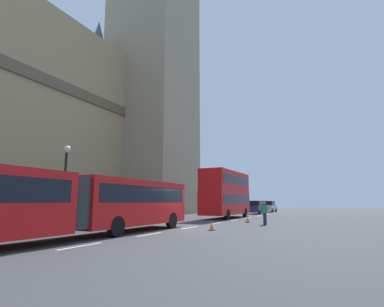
# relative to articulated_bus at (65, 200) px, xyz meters

# --- Properties ---
(ground_plane) EXTENTS (160.00, 160.00, 0.00)m
(ground_plane) POSITION_rel_articulated_bus_xyz_m (7.74, -1.99, -1.75)
(ground_plane) COLOR #424244
(lane_centre_marking) EXTENTS (39.00, 0.16, 0.01)m
(lane_centre_marking) POSITION_rel_articulated_bus_xyz_m (12.96, -1.99, -1.74)
(lane_centre_marking) COLOR silver
(lane_centre_marking) RESTS_ON ground_plane
(articulated_bus) EXTENTS (18.02, 2.54, 2.90)m
(articulated_bus) POSITION_rel_articulated_bus_xyz_m (0.00, 0.00, 0.00)
(articulated_bus) COLOR red
(articulated_bus) RESTS_ON ground_plane
(double_decker_bus) EXTENTS (9.21, 2.54, 4.90)m
(double_decker_bus) POSITION_rel_articulated_bus_xyz_m (20.90, 0.00, 0.96)
(double_decker_bus) COLOR red
(double_decker_bus) RESTS_ON ground_plane
(sedan_lead) EXTENTS (4.40, 1.86, 1.85)m
(sedan_lead) POSITION_rel_articulated_bus_xyz_m (32.99, -0.06, -0.83)
(sedan_lead) COLOR navy
(sedan_lead) RESTS_ON ground_plane
(sedan_trailing) EXTENTS (4.40, 1.86, 1.85)m
(sedan_trailing) POSITION_rel_articulated_bus_xyz_m (41.98, 0.02, -0.83)
(sedan_trailing) COLOR #B7B7BC
(sedan_trailing) RESTS_ON ground_plane
(traffic_cone_west) EXTENTS (0.36, 0.36, 0.58)m
(traffic_cone_west) POSITION_rel_articulated_bus_xyz_m (7.40, -3.97, -1.46)
(traffic_cone_west) COLOR black
(traffic_cone_west) RESTS_ON ground_plane
(traffic_cone_middle) EXTENTS (0.36, 0.36, 0.58)m
(traffic_cone_middle) POSITION_rel_articulated_bus_xyz_m (15.11, -3.96, -1.46)
(traffic_cone_middle) COLOR black
(traffic_cone_middle) RESTS_ON ground_plane
(street_lamp) EXTENTS (0.44, 0.44, 5.27)m
(street_lamp) POSITION_rel_articulated_bus_xyz_m (3.69, 4.51, 1.31)
(street_lamp) COLOR black
(street_lamp) RESTS_ON ground_plane
(pedestrian_near_cones) EXTENTS (0.45, 0.46, 1.69)m
(pedestrian_near_cones) POSITION_rel_articulated_bus_xyz_m (13.31, -5.81, -0.83)
(pedestrian_near_cones) COLOR #262D4C
(pedestrian_near_cones) RESTS_ON ground_plane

